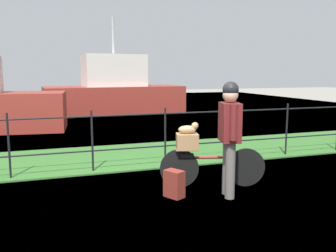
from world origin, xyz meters
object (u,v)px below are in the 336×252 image
(bicycle_main, at_px, (211,167))
(moored_boat_near, at_px, (114,92))
(cyclist_person, at_px, (230,129))
(backpack_on_paving, at_px, (174,184))
(terrier_dog, at_px, (189,129))
(wooden_crate, at_px, (187,142))

(bicycle_main, distance_m, moored_boat_near, 10.90)
(bicycle_main, bearing_deg, cyclist_person, -84.34)
(cyclist_person, bearing_deg, backpack_on_paving, 164.71)
(cyclist_person, relative_size, moored_boat_near, 0.28)
(bicycle_main, height_order, backpack_on_paving, bicycle_main)
(terrier_dog, bearing_deg, wooden_crate, 164.75)
(cyclist_person, distance_m, moored_boat_near, 11.36)
(backpack_on_paving, bearing_deg, bicycle_main, -97.93)
(backpack_on_paving, bearing_deg, cyclist_person, -133.63)
(bicycle_main, xyz_separation_m, moored_boat_near, (0.46, 10.87, 0.60))
(bicycle_main, distance_m, terrier_dog, 0.71)
(wooden_crate, distance_m, terrier_dog, 0.20)
(cyclist_person, bearing_deg, wooden_crate, 126.05)
(cyclist_person, xyz_separation_m, backpack_on_paving, (-0.77, 0.21, -0.80))
(backpack_on_paving, height_order, moored_boat_near, moored_boat_near)
(wooden_crate, xyz_separation_m, cyclist_person, (0.42, -0.58, 0.27))
(bicycle_main, xyz_separation_m, terrier_dog, (-0.35, 0.10, 0.61))
(cyclist_person, relative_size, backpack_on_paving, 4.21)
(backpack_on_paving, bearing_deg, moored_boat_near, -34.40)
(terrier_dog, xyz_separation_m, backpack_on_paving, (-0.37, -0.36, -0.74))
(cyclist_person, height_order, moored_boat_near, moored_boat_near)
(bicycle_main, bearing_deg, backpack_on_paving, -159.60)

